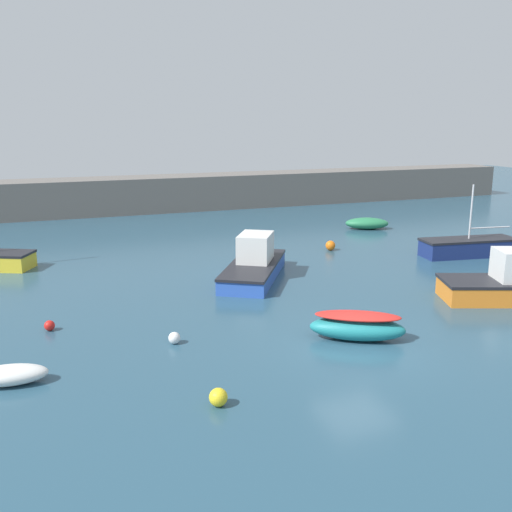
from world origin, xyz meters
TOP-DOWN VIEW (x-y plane):
  - ground_plane at (0.00, 0.00)m, footprint 120.00×120.00m
  - harbor_breakwater at (0.00, 31.33)m, footprint 65.47×3.80m
  - rowboat_blue_near at (11.42, 18.08)m, footprint 3.24×2.39m
  - fishing_dinghy_green at (-10.70, 1.16)m, footprint 2.26×1.20m
  - motorboat_grey_hull at (-0.20, 9.24)m, footprint 5.11×6.44m
  - rowboat_with_red_cover at (0.33, 0.61)m, footprint 3.39×2.60m
  - motorboat_with_cabin at (8.45, 2.21)m, footprint 5.65×3.90m
  - sailboat_short_mast at (12.42, 9.22)m, footprint 5.49×2.37m
  - mooring_buoy_orange at (5.96, 13.13)m, footprint 0.57×0.57m
  - mooring_buoy_yellow at (-5.49, -2.16)m, footprint 0.50×0.50m
  - mooring_buoy_white at (-5.61, 2.47)m, footprint 0.41×0.41m
  - mooring_buoy_red at (-9.52, 5.26)m, footprint 0.38×0.38m

SIDE VIEW (x-z plane):
  - ground_plane at x=0.00m, z-range -0.20..0.00m
  - mooring_buoy_red at x=-9.52m, z-range 0.00..0.38m
  - mooring_buoy_white at x=-5.61m, z-range 0.00..0.41m
  - mooring_buoy_yellow at x=-5.49m, z-range 0.00..0.50m
  - fishing_dinghy_green at x=-10.70m, z-range 0.00..0.56m
  - mooring_buoy_orange at x=5.96m, z-range 0.00..0.57m
  - rowboat_blue_near at x=11.42m, z-range 0.00..0.79m
  - rowboat_with_red_cover at x=0.33m, z-range 0.00..0.98m
  - sailboat_short_mast at x=12.42m, z-range -1.47..2.48m
  - motorboat_grey_hull at x=-0.20m, z-range -0.35..1.71m
  - motorboat_with_cabin at x=8.45m, z-range -0.36..1.80m
  - harbor_breakwater at x=0.00m, z-range 0.00..2.81m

